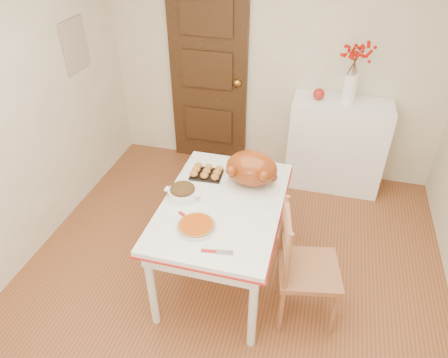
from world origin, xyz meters
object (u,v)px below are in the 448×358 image
(chair_oak, at_px, (309,267))
(turkey_platter, at_px, (251,170))
(kitchen_table, at_px, (222,241))
(pumpkin_pie, at_px, (196,225))
(sideboard, at_px, (336,145))

(chair_oak, height_order, turkey_platter, turkey_platter)
(kitchen_table, bearing_deg, pumpkin_pie, -107.06)
(sideboard, xyz_separation_m, kitchen_table, (-0.80, -1.58, -0.10))
(sideboard, distance_m, turkey_platter, 1.53)
(sideboard, xyz_separation_m, turkey_platter, (-0.64, -1.32, 0.44))
(turkey_platter, height_order, pumpkin_pie, turkey_platter)
(chair_oak, xyz_separation_m, pumpkin_pie, (-0.78, -0.12, 0.32))
(sideboard, bearing_deg, pumpkin_pie, -115.27)
(kitchen_table, height_order, chair_oak, chair_oak)
(kitchen_table, relative_size, turkey_platter, 2.82)
(turkey_platter, xyz_separation_m, pumpkin_pie, (-0.25, -0.58, -0.12))
(kitchen_table, xyz_separation_m, turkey_platter, (0.16, 0.27, 0.53))
(turkey_platter, bearing_deg, pumpkin_pie, -114.12)
(chair_oak, bearing_deg, sideboard, -14.68)
(kitchen_table, bearing_deg, chair_oak, -15.91)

